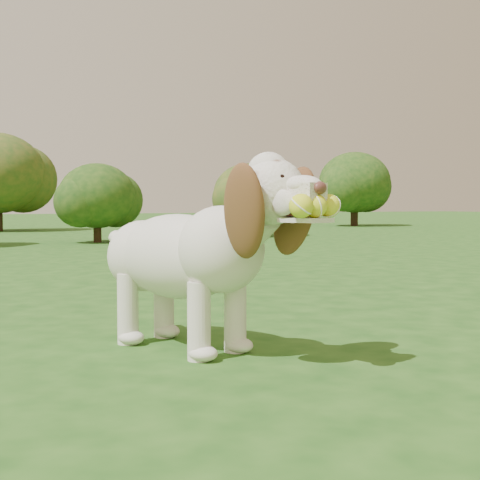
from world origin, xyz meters
name	(u,v)px	position (x,y,z in m)	size (l,w,h in m)	color
ground	(89,353)	(0.00, 0.00, 0.00)	(80.00, 80.00, 0.00)	#1B4814
dog	(196,249)	(0.41, -0.17, 0.43)	(0.70, 1.20, 0.80)	silver
shrub_c	(97,196)	(2.07, 7.80, 0.74)	(1.21, 1.21, 1.26)	#382314
shrub_h	(355,182)	(10.55, 12.54, 1.21)	(1.99, 1.99, 2.06)	#382314
shrub_d	(249,193)	(5.10, 8.43, 0.81)	(1.33, 1.33, 1.38)	#382314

